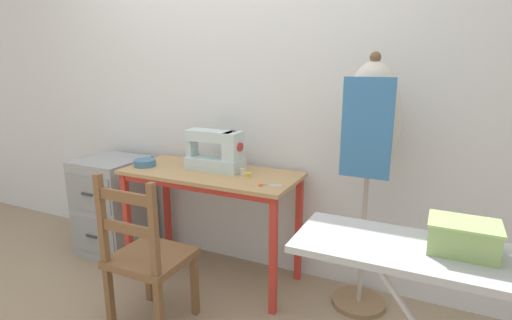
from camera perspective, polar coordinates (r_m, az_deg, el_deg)
The scene contains 13 objects.
ground_plane at distance 2.74m, azimuth -9.06°, elevation -18.34°, with size 14.00×14.00×0.00m, color gray.
wall_back at distance 2.81m, azimuth -3.33°, elevation 10.25°, with size 10.00×0.05×2.55m.
sewing_table at distance 2.65m, azimuth -6.63°, elevation -3.76°, with size 1.17×0.51×0.75m.
sewing_machine at distance 2.64m, azimuth -5.66°, elevation 1.20°, with size 0.39×0.17×0.29m.
fabric_bowl at distance 2.84m, azimuth -15.58°, elevation -0.36°, with size 0.15×0.15×0.05m.
scissors at distance 2.32m, azimuth 1.47°, elevation -3.63°, with size 0.14×0.09×0.01m.
thread_spool_near_machine at distance 2.53m, azimuth -1.90°, elevation -1.68°, with size 0.03×0.03×0.04m.
thread_spool_mid_table at distance 2.48m, azimuth -1.21°, elevation -2.15°, with size 0.04×0.04×0.03m.
wooden_chair at distance 2.31m, azimuth -15.29°, elevation -13.30°, with size 0.40×0.38×0.90m.
filing_cabinet at distance 3.30m, azimuth -19.68°, elevation -6.11°, with size 0.45×0.47×0.74m.
dress_form at distance 2.29m, azimuth 15.97°, elevation 3.59°, with size 0.32×0.32×1.51m.
ironing_board at distance 1.42m, azimuth 28.24°, elevation -14.13°, with size 1.08×0.33×0.88m.
storage_box at distance 1.41m, azimuth 27.48°, elevation -9.74°, with size 0.21×0.15×0.10m.
Camera 1 is at (1.35, -1.88, 1.46)m, focal length 28.00 mm.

